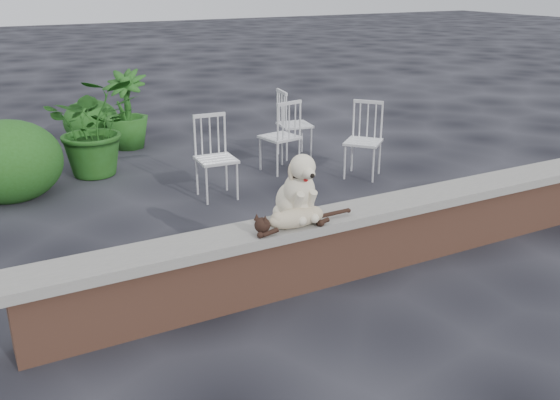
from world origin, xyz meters
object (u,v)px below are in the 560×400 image
chair_b (216,158)px  potted_plant_b (126,110)px  cat (296,217)px  chair_c (280,136)px  potted_plant_a (94,126)px  chair_e (295,124)px  dog (295,185)px  chair_d (363,140)px

chair_b → potted_plant_b: 2.65m
cat → chair_b: 2.44m
chair_c → potted_plant_a: bearing=-34.8°
potted_plant_a → potted_plant_b: 1.30m
chair_e → chair_c: bearing=144.0°
dog → chair_b: size_ratio=0.61×
cat → potted_plant_a: (-0.65, 3.94, -0.04)m
chair_e → potted_plant_b: (-1.92, 1.58, 0.10)m
chair_d → potted_plant_b: potted_plant_b is taller
potted_plant_b → potted_plant_a: bearing=-122.3°
chair_d → potted_plant_a: size_ratio=0.75×
cat → potted_plant_b: potted_plant_b is taller
cat → potted_plant_b: 5.04m
chair_e → chair_d: bearing=-157.0°
dog → cat: dog is taller
cat → chair_c: size_ratio=1.10×
dog → potted_plant_a: 3.86m
chair_d → chair_c: 1.07m
cat → chair_e: size_ratio=1.10×
cat → chair_c: bearing=65.9°
dog → cat: bearing=-115.8°
cat → potted_plant_a: potted_plant_a is taller
chair_b → cat: bearing=-94.4°
dog → potted_plant_a: potted_plant_a is taller
chair_e → potted_plant_a: (-2.62, 0.48, 0.16)m
potted_plant_a → chair_b: bearing=-57.0°
chair_b → potted_plant_b: potted_plant_b is taller
chair_d → chair_c: (-0.80, 0.71, 0.00)m
cat → chair_e: 3.99m
dog → chair_d: dog is taller
chair_b → chair_e: bearing=36.8°
chair_e → chair_d: same height
potted_plant_a → chair_e: bearing=-10.4°
chair_c → dog: bearing=53.8°
potted_plant_a → cat: bearing=-80.7°
chair_c → cat: bearing=53.7°
potted_plant_a → chair_c: bearing=-24.9°
chair_d → chair_b: same height
cat → chair_c: 3.31m
cat → chair_b: size_ratio=1.10×
cat → chair_e: bearing=62.6°
potted_plant_b → chair_b: bearing=-83.5°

